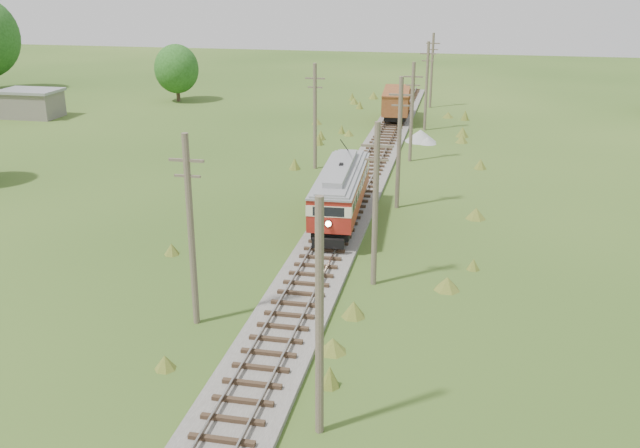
# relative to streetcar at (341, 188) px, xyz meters

# --- Properties ---
(railbed_main) EXTENTS (3.60, 96.00, 0.57)m
(railbed_main) POSITION_rel_streetcar_xyz_m (-0.00, 7.27, -2.26)
(railbed_main) COLOR #605B54
(railbed_main) RESTS_ON ground
(streetcar) EXTENTS (3.17, 11.42, 5.18)m
(streetcar) POSITION_rel_streetcar_xyz_m (0.00, 0.00, 0.00)
(streetcar) COLOR black
(streetcar) RESTS_ON ground
(gondola) EXTENTS (3.29, 8.66, 2.82)m
(gondola) POSITION_rel_streetcar_xyz_m (-0.00, 34.26, -0.37)
(gondola) COLOR black
(gondola) RESTS_ON ground
(gravel_pile) EXTENTS (3.13, 3.32, 1.14)m
(gravel_pile) POSITION_rel_streetcar_xyz_m (3.46, 24.89, -1.92)
(gravel_pile) COLOR gray
(gravel_pile) RESTS_ON ground
(utility_pole_r_1) EXTENTS (0.30, 0.30, 8.80)m
(utility_pole_r_1) POSITION_rel_streetcar_xyz_m (3.10, -21.73, 1.94)
(utility_pole_r_1) COLOR brown
(utility_pole_r_1) RESTS_ON ground
(utility_pole_r_2) EXTENTS (1.60, 0.30, 8.60)m
(utility_pole_r_2) POSITION_rel_streetcar_xyz_m (3.30, -8.73, 1.97)
(utility_pole_r_2) COLOR brown
(utility_pole_r_2) RESTS_ON ground
(utility_pole_r_3) EXTENTS (1.60, 0.30, 9.00)m
(utility_pole_r_3) POSITION_rel_streetcar_xyz_m (3.20, 4.27, 2.17)
(utility_pole_r_3) COLOR brown
(utility_pole_r_3) RESTS_ON ground
(utility_pole_r_4) EXTENTS (1.60, 0.30, 8.40)m
(utility_pole_r_4) POSITION_rel_streetcar_xyz_m (3.00, 17.27, 1.87)
(utility_pole_r_4) COLOR brown
(utility_pole_r_4) RESTS_ON ground
(utility_pole_r_5) EXTENTS (1.60, 0.30, 8.90)m
(utility_pole_r_5) POSITION_rel_streetcar_xyz_m (3.40, 30.27, 2.12)
(utility_pole_r_5) COLOR brown
(utility_pole_r_5) RESTS_ON ground
(utility_pole_r_6) EXTENTS (1.60, 0.30, 8.70)m
(utility_pole_r_6) POSITION_rel_streetcar_xyz_m (3.20, 43.27, 2.02)
(utility_pole_r_6) COLOR brown
(utility_pole_r_6) RESTS_ON ground
(utility_pole_l_a) EXTENTS (1.60, 0.30, 9.00)m
(utility_pole_l_a) POSITION_rel_streetcar_xyz_m (-4.20, -14.73, 2.17)
(utility_pole_l_a) COLOR brown
(utility_pole_l_a) RESTS_ON ground
(utility_pole_l_b) EXTENTS (1.60, 0.30, 8.60)m
(utility_pole_l_b) POSITION_rel_streetcar_xyz_m (-4.50, 13.27, 1.97)
(utility_pole_l_b) COLOR brown
(utility_pole_l_b) RESTS_ON ground
(tree_mid_a) EXTENTS (5.46, 5.46, 7.03)m
(tree_mid_a) POSITION_rel_streetcar_xyz_m (-28.00, 41.27, 1.56)
(tree_mid_a) COLOR #38281C
(tree_mid_a) RESTS_ON ground
(shed) EXTENTS (6.40, 4.40, 3.10)m
(shed) POSITION_rel_streetcar_xyz_m (-40.00, 28.27, -0.88)
(shed) COLOR slate
(shed) RESTS_ON ground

